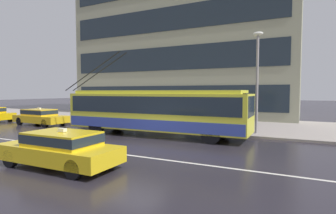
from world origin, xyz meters
The scene contains 11 objects.
ground_plane centered at (0.00, 0.00, 0.00)m, with size 160.00×160.00×0.00m, color #27232B.
sidewalk_slab centered at (0.00, 10.32, 0.07)m, with size 80.00×10.00×0.14m, color gray.
lane_centre_line centered at (0.00, -1.20, 0.00)m, with size 72.00×0.14×0.01m, color silver.
trolleybus centered at (-1.12, 3.72, 1.53)m, with size 12.69×2.66×5.24m.
taxi_queued_behind_bus centered at (-11.88, 4.05, 0.70)m, with size 4.69×1.94×1.39m.
taxi_oncoming_near centered at (-0.78, -3.73, 0.70)m, with size 4.58×1.88×1.39m.
bus_shelter centered at (-2.75, 7.46, 2.06)m, with size 3.84×1.75×2.55m.
pedestrian_at_shelter centered at (0.49, 7.72, 1.09)m, with size 0.49×0.49×1.62m.
pedestrian_approaching_curb centered at (2.84, 8.20, 1.81)m, with size 1.50×1.50×2.05m.
street_lamp centered at (4.39, 6.47, 3.79)m, with size 0.60×0.32×6.11m.
office_tower_corner_left centered at (-5.19, 20.60, 13.59)m, with size 24.03×15.24×27.16m.
Camera 1 is at (6.84, -10.40, 2.69)m, focal length 28.58 mm.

